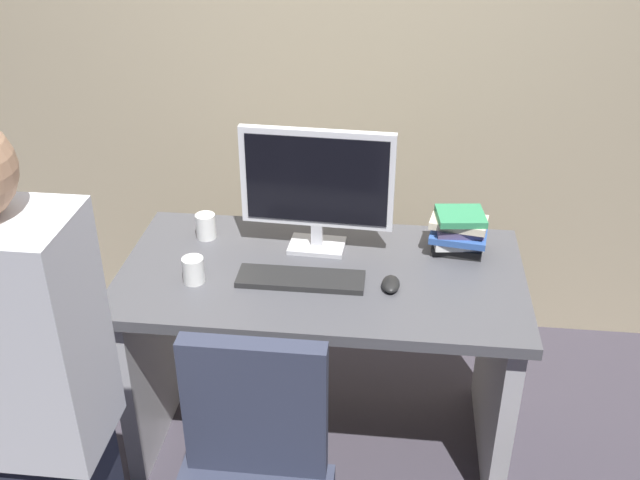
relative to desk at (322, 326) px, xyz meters
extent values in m
plane|color=#3D3842|center=(0.00, 0.00, -0.52)|extent=(9.00, 9.00, 0.00)
cube|color=#4C4C51|center=(0.00, 0.00, 0.22)|extent=(1.40, 0.74, 0.04)
cube|color=#B2B2B7|center=(-0.64, 0.00, -0.16)|extent=(0.06, 0.66, 0.71)
cube|color=#B2B2B7|center=(0.64, 0.00, -0.16)|extent=(0.06, 0.66, 0.71)
cube|color=#33384C|center=(-0.11, -0.67, 0.20)|extent=(0.40, 0.06, 0.44)
cube|color=silver|center=(-0.59, -0.96, 0.62)|extent=(0.40, 0.24, 0.58)
cube|color=silver|center=(-0.03, 0.16, 0.25)|extent=(0.21, 0.15, 0.02)
cube|color=silver|center=(-0.03, 0.16, 0.29)|extent=(0.04, 0.03, 0.08)
cube|color=silver|center=(-0.03, 0.16, 0.51)|extent=(0.54, 0.06, 0.36)
cube|color=black|center=(-0.03, 0.14, 0.51)|extent=(0.50, 0.03, 0.32)
cube|color=#262626|center=(-0.06, -0.08, 0.25)|extent=(0.43, 0.13, 0.02)
ellipsoid|color=black|center=(0.24, -0.09, 0.26)|extent=(0.06, 0.10, 0.03)
cylinder|color=white|center=(-0.42, -0.12, 0.28)|extent=(0.07, 0.07, 0.09)
cylinder|color=white|center=(-0.45, 0.19, 0.29)|extent=(0.07, 0.07, 0.09)
cube|color=black|center=(0.47, 0.18, 0.25)|extent=(0.19, 0.13, 0.03)
cube|color=white|center=(0.47, 0.19, 0.28)|extent=(0.19, 0.14, 0.03)
cube|color=#3359A5|center=(0.47, 0.18, 0.31)|extent=(0.22, 0.17, 0.02)
cube|color=#594C72|center=(0.47, 0.18, 0.33)|extent=(0.17, 0.14, 0.03)
cube|color=beige|center=(0.47, 0.18, 0.36)|extent=(0.21, 0.15, 0.03)
cube|color=#338C59|center=(0.47, 0.18, 0.39)|extent=(0.18, 0.17, 0.02)
camera|label=1|loc=(0.24, -2.16, 1.59)|focal=41.62mm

